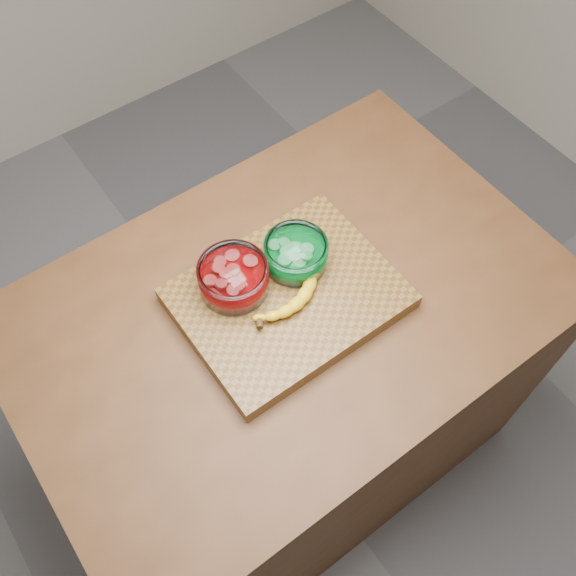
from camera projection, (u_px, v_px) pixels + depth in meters
ground at (288, 438)px, 2.16m from camera, size 3.50×3.50×0.00m
counter at (288, 385)px, 1.77m from camera, size 1.20×0.80×0.90m
cutting_board at (288, 298)px, 1.37m from camera, size 0.45×0.35×0.04m
bowl_red at (234, 278)px, 1.34m from camera, size 0.15×0.15×0.07m
bowl_green at (296, 254)px, 1.37m from camera, size 0.14×0.14×0.06m
banana at (286, 287)px, 1.35m from camera, size 0.23×0.15×0.03m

